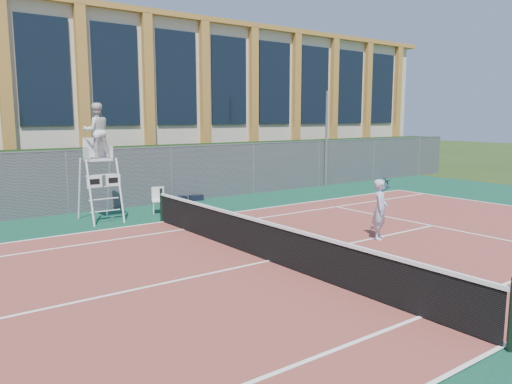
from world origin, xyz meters
TOP-DOWN VIEW (x-y plane):
  - ground at (0.00, 0.00)m, footprint 120.00×120.00m
  - apron at (0.00, 1.00)m, footprint 36.00×20.00m
  - tennis_court at (0.00, 0.00)m, footprint 23.77×10.97m
  - tennis_net at (0.00, 0.00)m, footprint 0.10×11.30m
  - fence at (0.00, 8.80)m, footprint 40.00×0.06m
  - hedge at (0.00, 10.00)m, footprint 40.00×1.40m
  - building at (0.00, 17.95)m, footprint 45.00×10.60m
  - steel_pole at (10.35, 8.70)m, footprint 0.12×0.12m
  - umpire_chair at (-1.50, 7.05)m, footprint 1.07×1.65m
  - plastic_chair at (0.57, 7.04)m, footprint 0.56×0.56m
  - sports_bag_near at (1.91, 8.15)m, footprint 0.80×0.44m
  - sports_bag_far at (2.99, 8.60)m, footprint 0.60×0.37m
  - tennis_player at (3.75, -0.13)m, footprint 0.99×0.76m

SIDE VIEW (x-z plane):
  - ground at x=0.00m, z-range 0.00..0.00m
  - apron at x=0.00m, z-range 0.00..0.01m
  - tennis_court at x=0.00m, z-range 0.01..0.03m
  - sports_bag_far at x=2.99m, z-range 0.01..0.23m
  - sports_bag_near at x=1.91m, z-range 0.01..0.33m
  - tennis_net at x=0.00m, z-range -0.01..1.09m
  - plastic_chair at x=0.57m, z-range 0.09..1.01m
  - tennis_player at x=3.75m, z-range 0.03..1.70m
  - fence at x=0.00m, z-range 0.00..2.20m
  - hedge at x=0.00m, z-range 0.00..2.20m
  - steel_pole at x=10.35m, z-range 0.00..4.61m
  - umpire_chair at x=-1.50m, z-range 0.89..4.73m
  - building at x=0.00m, z-range 0.03..8.26m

